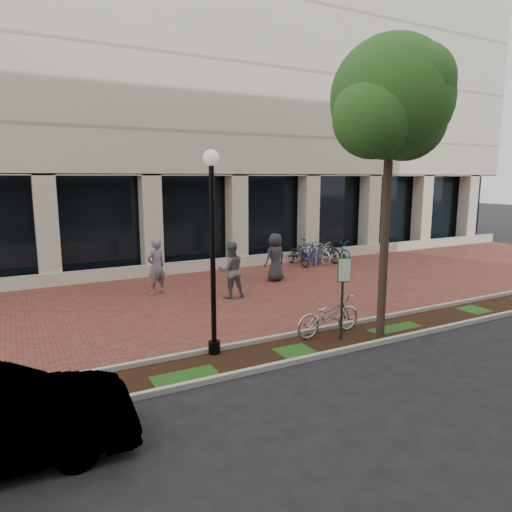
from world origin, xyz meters
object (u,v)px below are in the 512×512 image
parking_sign (343,285)px  pedestrian_mid (231,270)px  pedestrian_right (275,257)px  bollard (316,257)px  lamppost (213,242)px  bike_rack_cluster (317,252)px  street_tree (392,107)px  pedestrian_left (156,266)px  locked_bicycle (328,315)px

parking_sign → pedestrian_mid: bearing=119.2°
parking_sign → pedestrian_right: 6.93m
bollard → parking_sign: bearing=-121.8°
pedestrian_mid → pedestrian_right: size_ratio=1.01×
parking_sign → lamppost: 3.48m
parking_sign → bollard: 9.69m
lamppost → pedestrian_mid: lamppost is taller
pedestrian_mid → bike_rack_cluster: size_ratio=0.62×
parking_sign → bike_rack_cluster: size_ratio=0.72×
bollard → bike_rack_cluster: size_ratio=0.30×
pedestrian_mid → bike_rack_cluster: pedestrian_mid is taller
street_tree → bike_rack_cluster: street_tree is taller
street_tree → pedestrian_mid: bearing=109.8°
pedestrian_left → pedestrian_right: pedestrian_left is taller
bollard → street_tree: bearing=-115.0°
pedestrian_left → street_tree: bearing=100.2°
street_tree → bollard: bearing=65.0°
lamppost → bollard: size_ratio=5.02×
lamppost → street_tree: bearing=-11.0°
locked_bicycle → parking_sign: bearing=-178.6°
pedestrian_mid → pedestrian_right: (2.65, 1.51, -0.01)m
bike_rack_cluster → pedestrian_left: bearing=-169.4°
parking_sign → street_tree: bearing=14.7°
parking_sign → lamppost: bearing=-171.0°
lamppost → street_tree: street_tree is taller
street_tree → locked_bicycle: (-1.24, 0.64, -5.24)m
lamppost → pedestrian_mid: bearing=60.4°
street_tree → bike_rack_cluster: (4.48, 9.10, -5.23)m
bollard → locked_bicycle: bearing=-123.7°
locked_bicycle → pedestrian_left: size_ratio=1.02×
pedestrian_mid → bollard: (5.78, 3.08, -0.49)m
street_tree → bike_rack_cluster: bearing=63.8°
pedestrian_mid → bike_rack_cluster: bearing=-141.7°
locked_bicycle → pedestrian_right: 6.47m
pedestrian_right → bollard: bearing=-165.5°
parking_sign → street_tree: size_ratio=0.30×
parking_sign → pedestrian_mid: 5.18m
parking_sign → locked_bicycle: parking_sign is taller
locked_bicycle → bike_rack_cluster: bike_rack_cluster is taller
locked_bicycle → pedestrian_right: (2.00, 6.13, 0.42)m
lamppost → bollard: 11.37m
street_tree → bollard: size_ratio=7.97×
lamppost → locked_bicycle: 3.80m
street_tree → locked_bicycle: bearing=152.9°
lamppost → pedestrian_right: size_ratio=2.45×
pedestrian_right → parking_sign: bearing=61.4°
pedestrian_left → bike_rack_cluster: (8.47, 2.14, -0.44)m
pedestrian_right → lamppost: bearing=36.9°
locked_bicycle → pedestrian_left: (-2.75, 6.33, 0.46)m
pedestrian_right → bollard: pedestrian_right is taller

